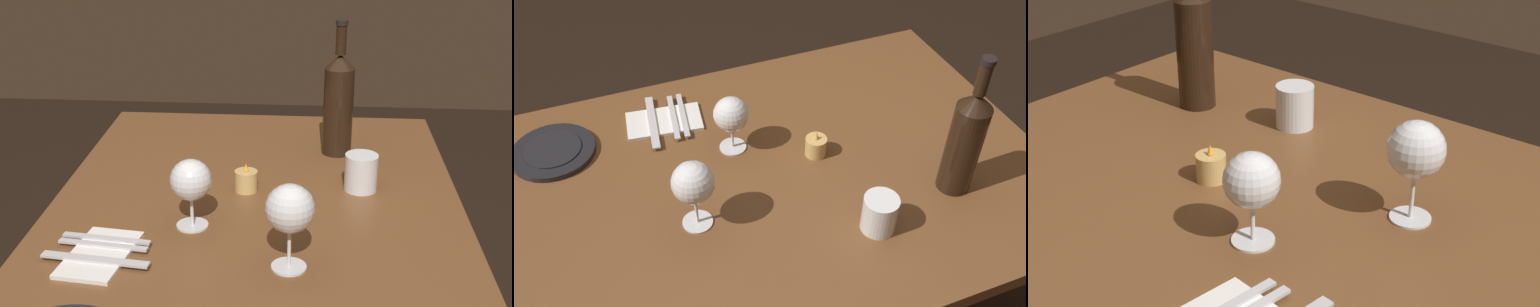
% 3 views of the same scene
% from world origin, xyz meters
% --- Properties ---
extents(dining_table, '(1.30, 0.90, 0.74)m').
position_xyz_m(dining_table, '(0.00, 0.00, 0.65)').
color(dining_table, brown).
rests_on(dining_table, ground).
extents(wine_glass_left, '(0.08, 0.08, 0.15)m').
position_xyz_m(wine_glass_left, '(0.06, -0.12, 0.84)').
color(wine_glass_left, white).
rests_on(wine_glass_left, dining_table).
extents(wine_glass_right, '(0.09, 0.09, 0.17)m').
position_xyz_m(wine_glass_right, '(0.20, 0.08, 0.86)').
color(wine_glass_right, white).
rests_on(wine_glass_right, dining_table).
extents(wine_bottle, '(0.08, 0.08, 0.34)m').
position_xyz_m(wine_bottle, '(-0.37, 0.18, 0.88)').
color(wine_bottle, black).
rests_on(wine_bottle, dining_table).
extents(water_tumbler, '(0.07, 0.07, 0.08)m').
position_xyz_m(water_tumbler, '(-0.15, 0.23, 0.78)').
color(water_tumbler, white).
rests_on(water_tumbler, dining_table).
extents(votive_candle, '(0.05, 0.05, 0.07)m').
position_xyz_m(votive_candle, '(-0.12, -0.03, 0.76)').
color(votive_candle, '#DBB266').
rests_on(votive_candle, dining_table).
extents(folded_napkin, '(0.20, 0.13, 0.01)m').
position_xyz_m(folded_napkin, '(0.19, -0.28, 0.74)').
color(folded_napkin, white).
rests_on(folded_napkin, dining_table).
extents(fork_inner, '(0.04, 0.18, 0.00)m').
position_xyz_m(fork_inner, '(0.17, -0.28, 0.75)').
color(fork_inner, silver).
rests_on(fork_inner, folded_napkin).
extents(fork_outer, '(0.04, 0.18, 0.00)m').
position_xyz_m(fork_outer, '(0.14, -0.28, 0.75)').
color(fork_outer, silver).
rests_on(fork_outer, folded_napkin).
extents(table_knife, '(0.05, 0.21, 0.00)m').
position_xyz_m(table_knife, '(0.22, -0.28, 0.75)').
color(table_knife, silver).
rests_on(table_knife, folded_napkin).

